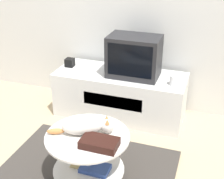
{
  "coord_description": "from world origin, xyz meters",
  "views": [
    {
      "loc": [
        0.88,
        -1.78,
        1.8
      ],
      "look_at": [
        0.07,
        0.59,
        0.58
      ],
      "focal_mm": 50.0,
      "sensor_mm": 36.0,
      "label": 1
    }
  ],
  "objects_px": {
    "dvd_box": "(99,143)",
    "cat": "(86,126)",
    "tv": "(134,56)",
    "speaker": "(70,63)"
  },
  "relations": [
    {
      "from": "dvd_box",
      "to": "cat",
      "type": "bearing_deg",
      "value": 141.75
    },
    {
      "from": "speaker",
      "to": "dvd_box",
      "type": "relative_size",
      "value": 0.34
    },
    {
      "from": "tv",
      "to": "speaker",
      "type": "xyz_separation_m",
      "value": [
        -0.74,
        0.02,
        -0.17
      ]
    },
    {
      "from": "cat",
      "to": "dvd_box",
      "type": "bearing_deg",
      "value": -61.79
    },
    {
      "from": "cat",
      "to": "tv",
      "type": "bearing_deg",
      "value": 62.25
    },
    {
      "from": "tv",
      "to": "dvd_box",
      "type": "height_order",
      "value": "tv"
    },
    {
      "from": "speaker",
      "to": "cat",
      "type": "relative_size",
      "value": 0.19
    },
    {
      "from": "dvd_box",
      "to": "cat",
      "type": "distance_m",
      "value": 0.2
    },
    {
      "from": "tv",
      "to": "speaker",
      "type": "distance_m",
      "value": 0.76
    },
    {
      "from": "dvd_box",
      "to": "cat",
      "type": "relative_size",
      "value": 0.56
    }
  ]
}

